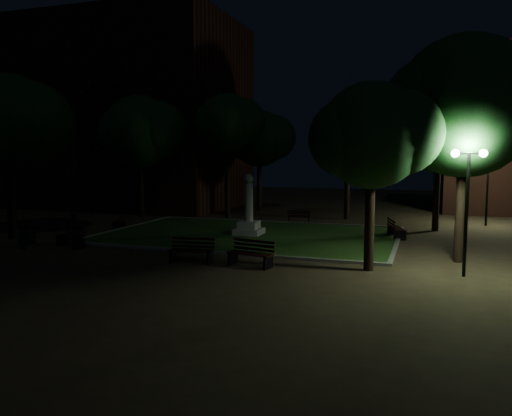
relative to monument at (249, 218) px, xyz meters
The scene contains 25 objects.
ground 2.22m from the monument, 90.00° to the right, with size 80.00×80.00×0.00m, color #423221.
lawn 0.92m from the monument, ahead, with size 15.00×10.00×0.08m, color #294F19.
lawn_kerb 0.90m from the monument, ahead, with size 15.40×10.40×0.12m.
monument is the anchor object (origin of this frame).
building_main 20.77m from the monument, 143.38° to the left, with size 20.00×12.00×15.00m.
tree_west 12.99m from the monument, 157.28° to the right, with size 6.30×5.15×8.35m.
tree_north_wl 9.08m from the monument, 120.32° to the left, with size 4.75×3.87×8.31m.
tree_north_er 10.29m from the monument, 64.62° to the left, with size 5.49×4.48×7.59m.
tree_ne 11.66m from the monument, 27.40° to the left, with size 5.70×4.65×7.92m.
tree_east 12.01m from the monument, 18.46° to the right, with size 6.80×5.55×8.93m.
tree_se 10.10m from the monument, 41.05° to the right, with size 4.77×3.90×6.93m.
tree_nw 11.92m from the monument, 151.83° to the left, with size 6.04×4.93×8.30m.
tree_far_north 12.41m from the monument, 105.33° to the left, with size 5.16×4.21×7.57m.
lamppost_sw 12.35m from the monument, 154.89° to the right, with size 1.18×0.28×4.53m.
lamppost_se 11.99m from the monument, 30.07° to the right, with size 1.18×0.28×4.48m.
lamppost_nw 14.40m from the monument, 146.42° to the left, with size 1.18×0.28×4.19m.
lamppost_ne 14.87m from the monument, 33.28° to the left, with size 1.18×0.28×4.08m.
bench_near_left 6.99m from the monument, 89.50° to the right, with size 1.85×0.83×0.98m.
bench_near_right 7.29m from the monument, 69.68° to the right, with size 1.92×1.00×1.00m.
bench_west_near 8.88m from the monument, 139.42° to the right, with size 1.82×1.23×0.95m.
bench_left_side 8.06m from the monument, behind, with size 1.07×1.59×0.83m.
bench_right_side 7.62m from the monument, 13.37° to the left, with size 1.08×1.89×0.98m.
bench_far_side 5.81m from the monument, 76.86° to the left, with size 1.51×0.84×0.78m.
trash_bin 10.79m from the monument, 142.00° to the right, with size 0.65×0.65×1.01m.
bicycle 12.33m from the monument, behind, with size 0.62×1.78×0.93m, color black.
Camera 1 is at (8.82, -22.67, 4.31)m, focal length 35.00 mm.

